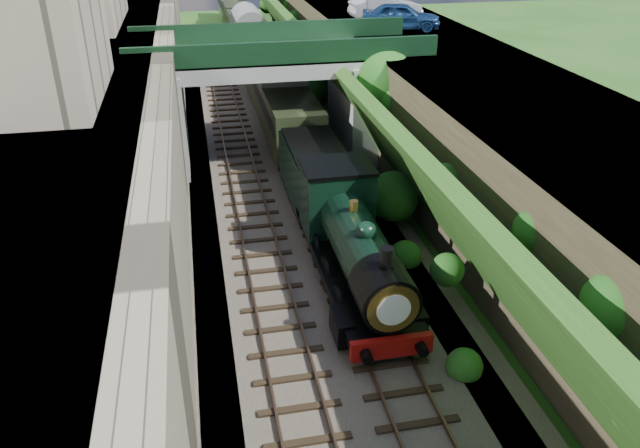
{
  "coord_description": "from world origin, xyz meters",
  "views": [
    {
      "loc": [
        -4.17,
        -10.28,
        13.54
      ],
      "look_at": [
        0.0,
        10.08,
        2.68
      ],
      "focal_mm": 35.0,
      "sensor_mm": 36.0,
      "label": 1
    }
  ],
  "objects_px": {
    "tree": "(386,86)",
    "car_silver": "(385,6)",
    "road_bridge": "(287,89)",
    "tender": "(316,177)",
    "car_blue": "(401,16)",
    "locomotive": "(354,246)"
  },
  "relations": [
    {
      "from": "tree",
      "to": "car_silver",
      "type": "distance_m",
      "value": 11.67
    },
    {
      "from": "road_bridge",
      "to": "tree",
      "type": "height_order",
      "value": "road_bridge"
    },
    {
      "from": "car_silver",
      "to": "tender",
      "type": "distance_m",
      "value": 18.17
    },
    {
      "from": "car_silver",
      "to": "tender",
      "type": "height_order",
      "value": "car_silver"
    },
    {
      "from": "road_bridge",
      "to": "car_silver",
      "type": "distance_m",
      "value": 12.06
    },
    {
      "from": "road_bridge",
      "to": "tree",
      "type": "relative_size",
      "value": 2.42
    },
    {
      "from": "road_bridge",
      "to": "car_silver",
      "type": "height_order",
      "value": "car_silver"
    },
    {
      "from": "car_silver",
      "to": "car_blue",
      "type": "bearing_deg",
      "value": 174.18
    },
    {
      "from": "tender",
      "to": "locomotive",
      "type": "bearing_deg",
      "value": -90.0
    },
    {
      "from": "road_bridge",
      "to": "car_blue",
      "type": "bearing_deg",
      "value": 27.96
    },
    {
      "from": "tree",
      "to": "locomotive",
      "type": "xyz_separation_m",
      "value": [
        -4.71,
        -11.82,
        -2.75
      ]
    },
    {
      "from": "locomotive",
      "to": "car_silver",
      "type": "bearing_deg",
      "value": 70.86
    },
    {
      "from": "tree",
      "to": "tender",
      "type": "relative_size",
      "value": 1.1
    },
    {
      "from": "tree",
      "to": "tender",
      "type": "xyz_separation_m",
      "value": [
        -4.71,
        -4.46,
        -3.03
      ]
    },
    {
      "from": "car_silver",
      "to": "tender",
      "type": "bearing_deg",
      "value": 150.54
    },
    {
      "from": "road_bridge",
      "to": "tree",
      "type": "xyz_separation_m",
      "value": [
        4.97,
        -2.6,
        0.57
      ]
    },
    {
      "from": "car_blue",
      "to": "car_silver",
      "type": "distance_m",
      "value": 4.17
    },
    {
      "from": "tree",
      "to": "car_silver",
      "type": "relative_size",
      "value": 1.35
    },
    {
      "from": "road_bridge",
      "to": "tender",
      "type": "bearing_deg",
      "value": -87.93
    },
    {
      "from": "road_bridge",
      "to": "tree",
      "type": "distance_m",
      "value": 5.64
    },
    {
      "from": "tree",
      "to": "car_blue",
      "type": "bearing_deg",
      "value": 66.63
    },
    {
      "from": "locomotive",
      "to": "tree",
      "type": "bearing_deg",
      "value": 68.27
    }
  ]
}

